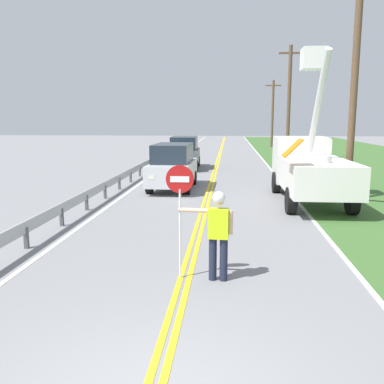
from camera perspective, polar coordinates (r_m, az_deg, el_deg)
centerline_yellow_left at (r=24.45m, az=2.74°, el=2.22°), size 0.11×110.00×0.01m
centerline_yellow_right at (r=24.45m, az=3.16°, el=2.22°), size 0.11×110.00×0.01m
edge_line_right at (r=24.59m, az=11.37°, el=2.08°), size 0.12×110.00×0.01m
edge_line_left at (r=24.84m, az=-5.38°, el=2.31°), size 0.12×110.00×0.01m
flagger_worker at (r=8.44m, az=3.52°, el=-5.14°), size 1.09×0.27×1.83m
stop_sign_paddle at (r=8.41m, az=-1.65°, el=-0.56°), size 0.56×0.04×2.33m
utility_bucket_truck at (r=17.43m, az=15.45°, el=3.54°), size 2.67×6.83×5.89m
oncoming_suv_nearest at (r=19.71m, az=-2.60°, el=3.49°), size 1.98×4.64×2.10m
oncoming_suv_second at (r=27.97m, az=-1.04°, el=5.36°), size 2.01×4.65×2.10m
utility_pole_near at (r=17.96m, az=21.07°, el=13.59°), size 1.80×0.28×8.85m
utility_pole_mid at (r=34.83m, az=12.95°, el=11.85°), size 1.80×0.28×8.87m
utility_pole_far at (r=50.90m, az=10.82°, el=10.51°), size 1.80×0.28×7.67m
guardrail_left_shoulder at (r=20.96m, az=-9.01°, el=2.27°), size 0.10×32.00×0.71m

